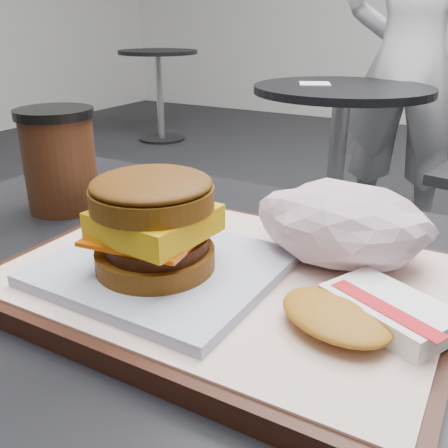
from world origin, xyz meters
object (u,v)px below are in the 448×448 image
(hash_brown, at_px, (365,312))
(neighbor_table, at_px, (339,136))
(customer_table, at_px, (184,434))
(breakfast_sandwich, at_px, (157,234))
(coffee_cup, at_px, (59,156))
(crumpled_wrapper, at_px, (343,223))
(patron, at_px, (409,65))
(serving_tray, at_px, (226,281))

(hash_brown, bearing_deg, neighbor_table, 107.47)
(customer_table, relative_size, breakfast_sandwich, 4.14)
(coffee_cup, bearing_deg, hash_brown, -14.40)
(breakfast_sandwich, relative_size, coffee_cup, 1.54)
(crumpled_wrapper, height_order, patron, patron)
(customer_table, distance_m, patron, 2.09)
(breakfast_sandwich, distance_m, hash_brown, 0.18)
(coffee_cup, distance_m, neighbor_table, 1.59)
(serving_tray, distance_m, patron, 2.07)
(serving_tray, distance_m, hash_brown, 0.13)
(crumpled_wrapper, bearing_deg, neighbor_table, 106.88)
(customer_table, height_order, neighbor_table, customer_table)
(customer_table, relative_size, hash_brown, 5.96)
(breakfast_sandwich, relative_size, crumpled_wrapper, 1.26)
(serving_tray, xyz_separation_m, patron, (-0.23, 2.06, 0.02))
(hash_brown, height_order, crumpled_wrapper, crumpled_wrapper)
(breakfast_sandwich, relative_size, hash_brown, 1.44)
(breakfast_sandwich, xyz_separation_m, coffee_cup, (-0.24, 0.12, 0.01))
(coffee_cup, bearing_deg, breakfast_sandwich, -26.58)
(serving_tray, xyz_separation_m, coffee_cup, (-0.28, 0.08, 0.06))
(customer_table, xyz_separation_m, patron, (-0.19, 2.07, 0.22))
(customer_table, bearing_deg, breakfast_sandwich, -86.62)
(coffee_cup, height_order, neighbor_table, coffee_cup)
(patron, bearing_deg, crumpled_wrapper, 92.63)
(coffee_cup, height_order, patron, patron)
(customer_table, distance_m, serving_tray, 0.20)
(customer_table, bearing_deg, neighbor_table, 101.98)
(serving_tray, bearing_deg, coffee_cup, 164.00)
(customer_table, height_order, coffee_cup, coffee_cup)
(hash_brown, height_order, patron, patron)
(patron, bearing_deg, coffee_cup, 82.32)
(crumpled_wrapper, bearing_deg, breakfast_sandwich, -137.99)
(neighbor_table, bearing_deg, patron, 68.67)
(breakfast_sandwich, bearing_deg, customer_table, 93.38)
(crumpled_wrapper, bearing_deg, customer_table, -146.93)
(serving_tray, relative_size, patron, 0.24)
(customer_table, distance_m, crumpled_wrapper, 0.28)
(hash_brown, bearing_deg, crumpled_wrapper, 116.28)
(customer_table, relative_size, patron, 0.50)
(customer_table, height_order, serving_tray, serving_tray)
(serving_tray, bearing_deg, crumpled_wrapper, 43.45)
(crumpled_wrapper, xyz_separation_m, patron, (-0.31, 1.98, -0.02))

